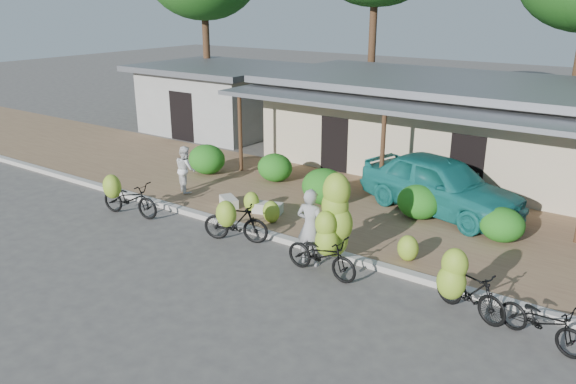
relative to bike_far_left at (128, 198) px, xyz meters
name	(u,v)px	position (x,y,z in m)	size (l,w,h in m)	color
ground	(261,279)	(5.57, -0.89, -0.59)	(100.00, 100.00, 0.00)	#4A4845
sidewalk	(363,212)	(5.57, 4.11, -0.53)	(60.00, 6.00, 0.12)	#8B6D4B
curb	(308,246)	(5.57, 1.11, -0.51)	(60.00, 0.25, 0.15)	#A8A399
shop_main	(440,123)	(5.57, 10.04, 1.14)	(13.00, 8.50, 3.35)	#BDA78F
shop_grey	(218,97)	(-5.43, 10.10, 1.03)	(7.00, 6.00, 3.15)	#9C9D98
hedge_0	(207,159)	(-0.78, 4.21, 0.06)	(1.36, 1.22, 1.06)	#1F6316
hedge_1	(275,168)	(1.73, 4.90, 0.01)	(1.23, 1.11, 0.96)	#1F6316
hedge_2	(324,187)	(4.31, 3.93, 0.09)	(1.41, 1.27, 1.10)	#1F6316
hedge_3	(419,202)	(7.14, 4.46, 0.02)	(1.26, 1.13, 0.98)	#1F6316
hedge_4	(502,225)	(9.52, 4.18, -0.02)	(1.15, 1.04, 0.90)	#1F6316
bike_far_left	(128,198)	(0.00, 0.00, 0.00)	(2.06, 1.36, 1.44)	black
bike_left	(234,221)	(3.77, 0.33, 0.02)	(1.84, 1.39, 1.36)	black
bike_center	(329,234)	(6.60, 0.39, 0.33)	(1.92, 1.25, 2.34)	black
bike_right	(465,287)	(9.89, 0.16, 0.09)	(1.75, 1.36, 1.62)	black
bike_far_right	(542,321)	(11.37, 0.11, -0.14)	(1.81, 1.10, 0.90)	black
loose_banana_a	(251,202)	(2.90, 2.14, -0.16)	(0.49, 0.41, 0.61)	#98B72D
loose_banana_b	(271,212)	(3.89, 1.78, -0.15)	(0.51, 0.43, 0.64)	#98B72D
loose_banana_c	(408,248)	(8.02, 1.70, -0.14)	(0.52, 0.44, 0.65)	#98B72D
sack_near	(268,208)	(3.36, 2.32, -0.32)	(0.85, 0.40, 0.30)	beige
sack_far	(229,202)	(2.06, 2.09, -0.33)	(0.75, 0.38, 0.28)	beige
vendor	(310,227)	(6.07, 0.42, 0.37)	(0.70, 0.46, 1.91)	gray
bystander	(186,169)	(0.02, 2.36, 0.29)	(0.74, 0.57, 1.51)	silver
teal_van	(440,184)	(7.42, 5.31, 0.38)	(1.99, 4.94, 1.68)	#19726E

